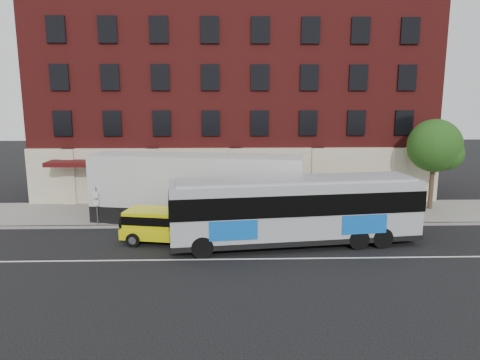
{
  "coord_description": "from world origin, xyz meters",
  "views": [
    {
      "loc": [
        -0.61,
        -20.14,
        7.88
      ],
      "look_at": [
        0.15,
        5.5,
        3.0
      ],
      "focal_mm": 33.27,
      "sensor_mm": 36.0,
      "label": 1
    }
  ],
  "objects_px": {
    "sign_pole": "(96,204)",
    "street_tree": "(435,148)",
    "city_bus": "(295,208)",
    "yellow_suv": "(161,224)",
    "shipping_container": "(196,190)"
  },
  "relations": [
    {
      "from": "city_bus",
      "to": "yellow_suv",
      "type": "relative_size",
      "value": 2.75
    },
    {
      "from": "sign_pole",
      "to": "street_tree",
      "type": "bearing_deg",
      "value": 8.61
    },
    {
      "from": "street_tree",
      "to": "shipping_container",
      "type": "height_order",
      "value": "street_tree"
    },
    {
      "from": "sign_pole",
      "to": "city_bus",
      "type": "bearing_deg",
      "value": -17.04
    },
    {
      "from": "city_bus",
      "to": "shipping_container",
      "type": "relative_size",
      "value": 1.02
    },
    {
      "from": "yellow_suv",
      "to": "shipping_container",
      "type": "relative_size",
      "value": 0.37
    },
    {
      "from": "street_tree",
      "to": "yellow_suv",
      "type": "relative_size",
      "value": 1.26
    },
    {
      "from": "sign_pole",
      "to": "shipping_container",
      "type": "bearing_deg",
      "value": 6.24
    },
    {
      "from": "sign_pole",
      "to": "yellow_suv",
      "type": "height_order",
      "value": "sign_pole"
    },
    {
      "from": "street_tree",
      "to": "shipping_container",
      "type": "xyz_separation_m",
      "value": [
        -16.07,
        -2.68,
        -2.27
      ]
    },
    {
      "from": "city_bus",
      "to": "yellow_suv",
      "type": "distance_m",
      "value": 7.31
    },
    {
      "from": "yellow_suv",
      "to": "shipping_container",
      "type": "height_order",
      "value": "shipping_container"
    },
    {
      "from": "street_tree",
      "to": "shipping_container",
      "type": "bearing_deg",
      "value": -170.52
    },
    {
      "from": "sign_pole",
      "to": "street_tree",
      "type": "xyz_separation_m",
      "value": [
        22.04,
        3.34,
        2.96
      ]
    },
    {
      "from": "sign_pole",
      "to": "yellow_suv",
      "type": "bearing_deg",
      "value": -34.84
    }
  ]
}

